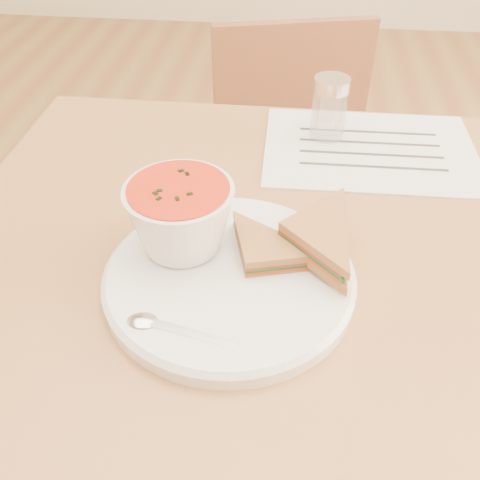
% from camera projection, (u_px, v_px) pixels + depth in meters
% --- Properties ---
extents(dining_table, '(1.00, 0.70, 0.75)m').
position_uv_depth(dining_table, '(311.00, 404.00, 0.92)').
color(dining_table, brown).
rests_on(dining_table, floor).
extents(chair_far, '(0.44, 0.44, 0.81)m').
position_uv_depth(chair_far, '(300.00, 219.00, 1.26)').
color(chair_far, brown).
rests_on(chair_far, floor).
extents(plate, '(0.30, 0.30, 0.02)m').
position_uv_depth(plate, '(229.00, 279.00, 0.61)').
color(plate, white).
rests_on(plate, dining_table).
extents(soup_bowl, '(0.14, 0.14, 0.09)m').
position_uv_depth(soup_bowl, '(181.00, 220.00, 0.61)').
color(soup_bowl, white).
rests_on(soup_bowl, plate).
extents(sandwich_half_a, '(0.12, 0.12, 0.03)m').
position_uv_depth(sandwich_half_a, '(245.00, 273.00, 0.58)').
color(sandwich_half_a, '#BB6E42').
rests_on(sandwich_half_a, plate).
extents(sandwich_half_b, '(0.15, 0.15, 0.03)m').
position_uv_depth(sandwich_half_b, '(278.00, 234.00, 0.61)').
color(sandwich_half_b, '#BB6E42').
rests_on(sandwich_half_b, plate).
extents(spoon, '(0.17, 0.07, 0.01)m').
position_uv_depth(spoon, '(187.00, 333.00, 0.53)').
color(spoon, silver).
rests_on(spoon, plate).
extents(paper_menu, '(0.33, 0.25, 0.00)m').
position_uv_depth(paper_menu, '(370.00, 149.00, 0.83)').
color(paper_menu, white).
rests_on(paper_menu, dining_table).
extents(condiment_shaker, '(0.06, 0.06, 0.10)m').
position_uv_depth(condiment_shaker, '(329.00, 109.00, 0.83)').
color(condiment_shaker, silver).
rests_on(condiment_shaker, dining_table).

